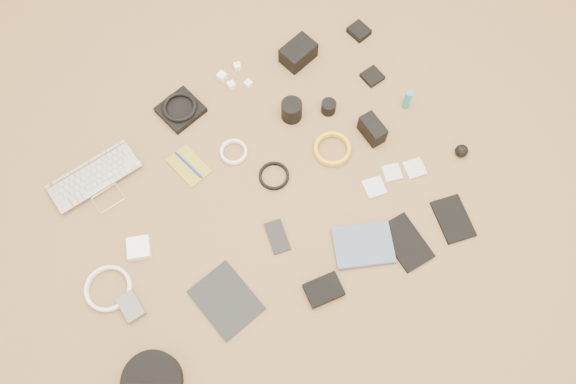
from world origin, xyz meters
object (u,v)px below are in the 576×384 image
dslr_camera (298,53)px  phone (277,237)px  tablet (226,300)px  laptop (101,187)px  headphone_case (152,381)px  paperback (367,266)px

dslr_camera → phone: bearing=-140.7°
tablet → phone: same height
laptop → tablet: 0.62m
phone → headphone_case: 0.62m
laptop → headphone_case: headphone_case is taller
dslr_camera → headphone_case: (-1.04, -0.83, -0.01)m
tablet → paperback: size_ratio=1.08×
dslr_camera → tablet: bearing=-149.1°
tablet → paperback: (0.47, -0.15, 0.01)m
laptop → paperback: laptop is taller
laptop → headphone_case: (-0.13, -0.71, 0.01)m
tablet → phone: (0.26, 0.11, -0.00)m
tablet → laptop: bearing=98.4°
dslr_camera → paperback: bearing=-119.7°
laptop → headphone_case: bearing=-105.3°
paperback → dslr_camera: bearing=7.7°
laptop → headphone_case: size_ratio=1.75×
dslr_camera → phone: dslr_camera is taller
laptop → tablet: size_ratio=1.52×
paperback → headphone_case: bearing=110.9°
phone → paperback: (0.21, -0.25, 0.01)m
laptop → paperback: (0.67, -0.74, -0.00)m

